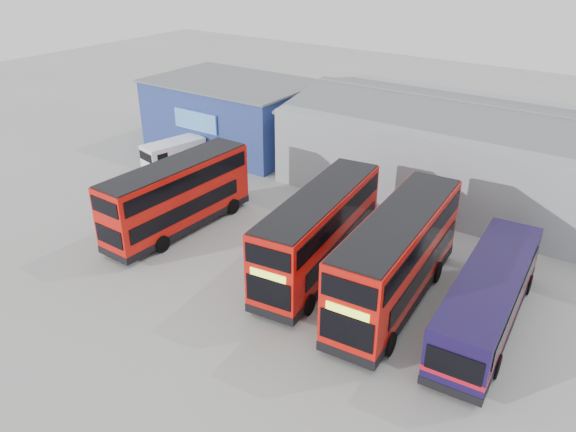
{
  "coord_description": "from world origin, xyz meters",
  "views": [
    {
      "loc": [
        13.8,
        -14.34,
        15.03
      ],
      "look_at": [
        -0.87,
        6.7,
        2.1
      ],
      "focal_mm": 35.0,
      "sensor_mm": 36.0,
      "label": 1
    }
  ],
  "objects": [
    {
      "name": "double_decker_left",
      "position": [
        -7.33,
        5.29,
        1.99
      ],
      "size": [
        2.58,
        9.51,
        3.99
      ],
      "rotation": [
        0.0,
        0.0,
        3.12
      ],
      "color": "red",
      "rests_on": "ground"
    },
    {
      "name": "double_decker_right",
      "position": [
        5.6,
        5.81,
        2.17
      ],
      "size": [
        3.26,
        10.49,
        4.37
      ],
      "rotation": [
        0.0,
        0.0,
        0.08
      ],
      "color": "red",
      "rests_on": "ground"
    },
    {
      "name": "ground_plane",
      "position": [
        0.0,
        0.0,
        0.0
      ],
      "size": [
        120.0,
        120.0,
        0.0
      ],
      "primitive_type": "plane",
      "color": "gray",
      "rests_on": "ground"
    },
    {
      "name": "maintenance_shed",
      "position": [
        8.0,
        20.0,
        2.6
      ],
      "size": [
        30.5,
        12.0,
        5.89
      ],
      "color": "gray",
      "rests_on": "ground"
    },
    {
      "name": "office_block",
      "position": [
        -14.0,
        17.99,
        2.58
      ],
      "size": [
        12.3,
        8.32,
        5.12
      ],
      "color": "navy",
      "rests_on": "ground"
    },
    {
      "name": "panel_van",
      "position": [
        -14.39,
        11.86,
        1.08
      ],
      "size": [
        2.68,
        4.7,
        1.94
      ],
      "rotation": [
        0.0,
        0.0,
        -0.22
      ],
      "color": "white",
      "rests_on": "ground"
    },
    {
      "name": "single_decker_blue",
      "position": [
        9.59,
        6.28,
        1.37
      ],
      "size": [
        3.02,
        10.29,
        2.75
      ],
      "rotation": [
        0.0,
        0.0,
        3.21
      ],
      "color": "#110D39",
      "rests_on": "ground"
    },
    {
      "name": "double_decker_centre",
      "position": [
        1.44,
        5.98,
        2.08
      ],
      "size": [
        3.53,
        10.06,
        4.17
      ],
      "rotation": [
        0.0,
        0.0,
        0.12
      ],
      "color": "red",
      "rests_on": "ground"
    }
  ]
}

